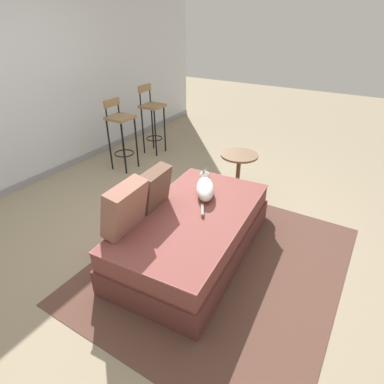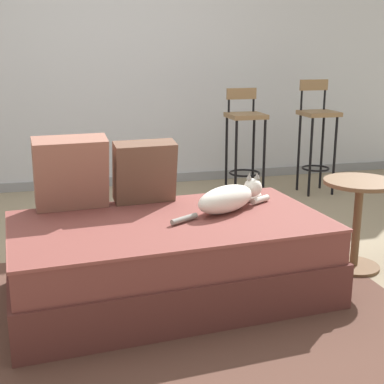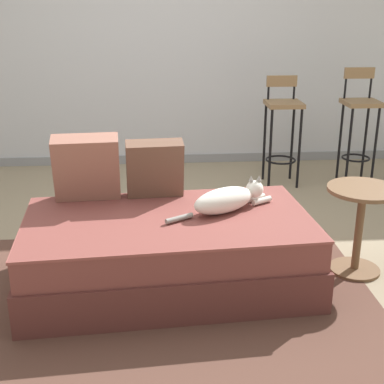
{
  "view_description": "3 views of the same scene",
  "coord_description": "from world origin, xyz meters",
  "px_view_note": "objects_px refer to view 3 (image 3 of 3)",
  "views": [
    {
      "loc": [
        -2.07,
        -1.65,
        2.04
      ],
      "look_at": [
        0.15,
        -0.3,
        0.56
      ],
      "focal_mm": 30.0,
      "sensor_mm": 36.0,
      "label": 1
    },
    {
      "loc": [
        -0.59,
        -3.09,
        1.33
      ],
      "look_at": [
        0.15,
        -0.3,
        0.56
      ],
      "focal_mm": 50.0,
      "sensor_mm": 36.0,
      "label": 2
    },
    {
      "loc": [
        -0.07,
        -3.31,
        1.65
      ],
      "look_at": [
        0.15,
        -0.3,
        0.56
      ],
      "focal_mm": 50.0,
      "sensor_mm": 36.0,
      "label": 3
    }
  ],
  "objects_px": {
    "couch": "(168,251)",
    "throw_pillow_middle": "(155,168)",
    "cat": "(228,199)",
    "side_table": "(360,218)",
    "throw_pillow_corner": "(87,167)",
    "bar_stool_by_doorway": "(359,117)",
    "bar_stool_near_window": "(283,120)"
  },
  "relations": [
    {
      "from": "couch",
      "to": "throw_pillow_middle",
      "type": "bearing_deg",
      "value": 100.74
    },
    {
      "from": "cat",
      "to": "side_table",
      "type": "bearing_deg",
      "value": 0.52
    },
    {
      "from": "throw_pillow_corner",
      "to": "bar_stool_by_doorway",
      "type": "relative_size",
      "value": 0.4
    },
    {
      "from": "couch",
      "to": "throw_pillow_corner",
      "type": "bearing_deg",
      "value": 145.85
    },
    {
      "from": "couch",
      "to": "side_table",
      "type": "relative_size",
      "value": 3.12
    },
    {
      "from": "bar_stool_near_window",
      "to": "bar_stool_by_doorway",
      "type": "relative_size",
      "value": 0.94
    },
    {
      "from": "throw_pillow_middle",
      "to": "bar_stool_near_window",
      "type": "distance_m",
      "value": 1.9
    },
    {
      "from": "throw_pillow_corner",
      "to": "bar_stool_by_doorway",
      "type": "distance_m",
      "value": 2.78
    },
    {
      "from": "couch",
      "to": "cat",
      "type": "relative_size",
      "value": 2.6
    },
    {
      "from": "bar_stool_near_window",
      "to": "bar_stool_by_doorway",
      "type": "bearing_deg",
      "value": 0.09
    },
    {
      "from": "side_table",
      "to": "throw_pillow_corner",
      "type": "bearing_deg",
      "value": 171.67
    },
    {
      "from": "bar_stool_near_window",
      "to": "throw_pillow_corner",
      "type": "bearing_deg",
      "value": -136.62
    },
    {
      "from": "throw_pillow_middle",
      "to": "cat",
      "type": "height_order",
      "value": "throw_pillow_middle"
    },
    {
      "from": "bar_stool_by_doorway",
      "to": "side_table",
      "type": "relative_size",
      "value": 1.87
    },
    {
      "from": "throw_pillow_corner",
      "to": "bar_stool_near_window",
      "type": "height_order",
      "value": "bar_stool_near_window"
    },
    {
      "from": "bar_stool_by_doorway",
      "to": "couch",
      "type": "bearing_deg",
      "value": -134.62
    },
    {
      "from": "couch",
      "to": "bar_stool_near_window",
      "type": "bearing_deg",
      "value": 59.1
    },
    {
      "from": "couch",
      "to": "bar_stool_near_window",
      "type": "xyz_separation_m",
      "value": [
        1.11,
        1.86,
        0.38
      ]
    },
    {
      "from": "cat",
      "to": "side_table",
      "type": "xyz_separation_m",
      "value": [
        0.84,
        0.01,
        -0.15
      ]
    },
    {
      "from": "bar_stool_near_window",
      "to": "side_table",
      "type": "height_order",
      "value": "bar_stool_near_window"
    },
    {
      "from": "bar_stool_near_window",
      "to": "side_table",
      "type": "relative_size",
      "value": 1.75
    },
    {
      "from": "couch",
      "to": "side_table",
      "type": "height_order",
      "value": "side_table"
    },
    {
      "from": "couch",
      "to": "throw_pillow_middle",
      "type": "distance_m",
      "value": 0.55
    },
    {
      "from": "throw_pillow_corner",
      "to": "throw_pillow_middle",
      "type": "xyz_separation_m",
      "value": [
        0.43,
        0.03,
        -0.03
      ]
    },
    {
      "from": "throw_pillow_corner",
      "to": "throw_pillow_middle",
      "type": "height_order",
      "value": "throw_pillow_corner"
    },
    {
      "from": "throw_pillow_middle",
      "to": "bar_stool_near_window",
      "type": "height_order",
      "value": "bar_stool_near_window"
    },
    {
      "from": "throw_pillow_corner",
      "to": "side_table",
      "type": "distance_m",
      "value": 1.74
    },
    {
      "from": "side_table",
      "to": "couch",
      "type": "bearing_deg",
      "value": -175.81
    },
    {
      "from": "cat",
      "to": "side_table",
      "type": "relative_size",
      "value": 1.2
    },
    {
      "from": "throw_pillow_middle",
      "to": "cat",
      "type": "distance_m",
      "value": 0.53
    },
    {
      "from": "cat",
      "to": "side_table",
      "type": "distance_m",
      "value": 0.85
    },
    {
      "from": "side_table",
      "to": "throw_pillow_middle",
      "type": "bearing_deg",
      "value": 167.58
    }
  ]
}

